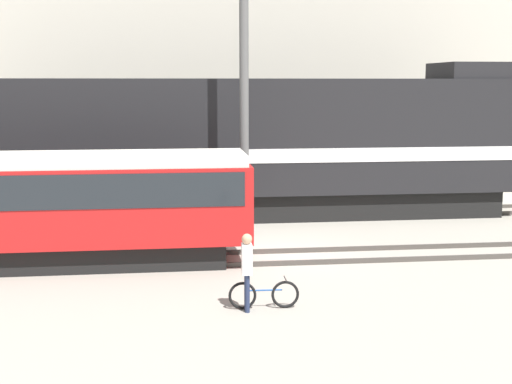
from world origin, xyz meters
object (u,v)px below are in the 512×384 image
(freight_locomotive, at_px, (241,146))
(person, at_px, (247,264))
(utility_pole_left, at_px, (244,96))
(bicycle, at_px, (264,295))
(streetcar, at_px, (29,203))

(freight_locomotive, distance_m, person, 11.14)
(utility_pole_left, bearing_deg, person, -95.78)
(bicycle, height_order, utility_pole_left, utility_pole_left)
(streetcar, bearing_deg, bicycle, -36.99)
(bicycle, height_order, person, person)
(streetcar, xyz_separation_m, person, (5.41, -4.51, -0.70))
(bicycle, bearing_deg, streetcar, 143.01)
(streetcar, xyz_separation_m, utility_pole_left, (6.20, 3.23, 2.79))
(streetcar, relative_size, person, 6.84)
(utility_pole_left, bearing_deg, bicycle, -92.93)
(streetcar, relative_size, utility_pole_left, 1.31)
(bicycle, distance_m, utility_pole_left, 8.72)
(person, height_order, utility_pole_left, utility_pole_left)
(streetcar, xyz_separation_m, bicycle, (5.81, -4.37, -1.45))
(freight_locomotive, xyz_separation_m, person, (-1.01, -10.98, -1.61))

